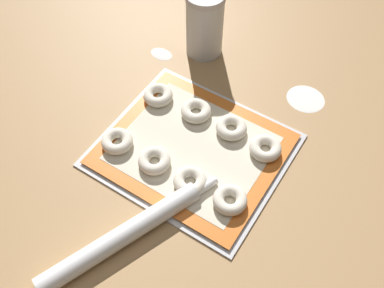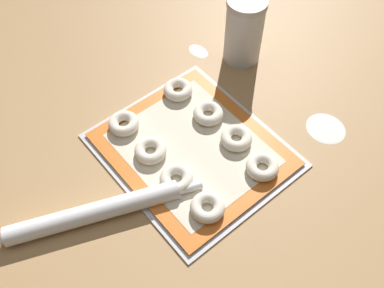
# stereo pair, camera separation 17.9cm
# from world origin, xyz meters

# --- Properties ---
(ground_plane) EXTENTS (2.80, 2.80, 0.00)m
(ground_plane) POSITION_xyz_m (0.00, 0.00, 0.00)
(ground_plane) COLOR #A87F51
(baking_tray) EXTENTS (0.40, 0.35, 0.01)m
(baking_tray) POSITION_xyz_m (-0.00, 0.00, 0.00)
(baking_tray) COLOR silver
(baking_tray) RESTS_ON ground_plane
(baking_mat) EXTENTS (0.38, 0.33, 0.00)m
(baking_mat) POSITION_xyz_m (-0.00, 0.00, 0.01)
(baking_mat) COLOR orange
(baking_mat) RESTS_ON baking_tray
(bagel_front_far_left) EXTENTS (0.07, 0.07, 0.02)m
(bagel_front_far_left) POSITION_xyz_m (-0.15, -0.08, 0.02)
(bagel_front_far_left) COLOR silver
(bagel_front_far_left) RESTS_ON baking_mat
(bagel_front_mid_left) EXTENTS (0.07, 0.07, 0.02)m
(bagel_front_mid_left) POSITION_xyz_m (-0.05, -0.08, 0.02)
(bagel_front_mid_left) COLOR silver
(bagel_front_mid_left) RESTS_ON baking_mat
(bagel_front_mid_right) EXTENTS (0.07, 0.07, 0.02)m
(bagel_front_mid_right) POSITION_xyz_m (0.05, -0.08, 0.02)
(bagel_front_mid_right) COLOR silver
(bagel_front_mid_right) RESTS_ON baking_mat
(bagel_front_far_right) EXTENTS (0.07, 0.07, 0.02)m
(bagel_front_far_right) POSITION_xyz_m (0.14, -0.08, 0.02)
(bagel_front_far_right) COLOR silver
(bagel_front_far_right) RESTS_ON baking_mat
(bagel_back_far_left) EXTENTS (0.07, 0.07, 0.02)m
(bagel_back_far_left) POSITION_xyz_m (-0.15, 0.08, 0.02)
(bagel_back_far_left) COLOR silver
(bagel_back_far_left) RESTS_ON baking_mat
(bagel_back_mid_left) EXTENTS (0.07, 0.07, 0.02)m
(bagel_back_mid_left) POSITION_xyz_m (-0.05, 0.09, 0.02)
(bagel_back_mid_left) COLOR silver
(bagel_back_mid_left) RESTS_ON baking_mat
(bagel_back_mid_right) EXTENTS (0.07, 0.07, 0.02)m
(bagel_back_mid_right) POSITION_xyz_m (0.05, 0.09, 0.02)
(bagel_back_mid_right) COLOR silver
(bagel_back_mid_right) RESTS_ON baking_mat
(bagel_back_far_right) EXTENTS (0.07, 0.07, 0.02)m
(bagel_back_far_right) POSITION_xyz_m (0.14, 0.08, 0.02)
(bagel_back_far_right) COLOR silver
(bagel_back_far_right) RESTS_ON baking_mat
(flour_canister) EXTENTS (0.10, 0.10, 0.18)m
(flour_canister) POSITION_xyz_m (-0.15, 0.29, 0.09)
(flour_canister) COLOR silver
(flour_canister) RESTS_ON ground_plane
(rolling_pin) EXTENTS (0.19, 0.43, 0.04)m
(rolling_pin) POSITION_xyz_m (0.00, -0.26, 0.02)
(rolling_pin) COLOR silver
(rolling_pin) RESTS_ON ground_plane
(flour_patch_near) EXTENTS (0.06, 0.04, 0.00)m
(flour_patch_near) POSITION_xyz_m (-0.24, 0.22, 0.00)
(flour_patch_near) COLOR white
(flour_patch_near) RESTS_ON ground_plane
(flour_patch_far) EXTENTS (0.09, 0.09, 0.00)m
(flour_patch_far) POSITION_xyz_m (0.15, 0.28, 0.00)
(flour_patch_far) COLOR white
(flour_patch_far) RESTS_ON ground_plane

